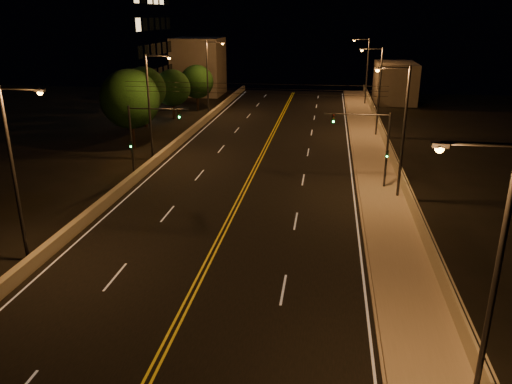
# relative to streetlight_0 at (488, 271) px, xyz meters

# --- Properties ---
(road) EXTENTS (18.00, 120.00, 0.02)m
(road) POSITION_rel_streetlight_0_xyz_m (-11.54, 16.91, -5.63)
(road) COLOR black
(road) RESTS_ON ground
(sidewalk) EXTENTS (3.60, 120.00, 0.30)m
(sidewalk) POSITION_rel_streetlight_0_xyz_m (-0.74, 16.91, -5.49)
(sidewalk) COLOR #9F9285
(sidewalk) RESTS_ON ground
(curb) EXTENTS (0.14, 120.00, 0.15)m
(curb) POSITION_rel_streetlight_0_xyz_m (-2.61, 16.91, -5.57)
(curb) COLOR #9F9285
(curb) RESTS_ON ground
(parapet_wall) EXTENTS (0.30, 120.00, 1.00)m
(parapet_wall) POSITION_rel_streetlight_0_xyz_m (0.91, 16.91, -4.84)
(parapet_wall) COLOR #A59F89
(parapet_wall) RESTS_ON sidewalk
(jersey_barrier) EXTENTS (0.45, 120.00, 0.81)m
(jersey_barrier) POSITION_rel_streetlight_0_xyz_m (-20.85, 16.91, -5.23)
(jersey_barrier) COLOR #A59F89
(jersey_barrier) RESTS_ON ground
(distant_building_right) EXTENTS (6.00, 10.00, 6.10)m
(distant_building_right) POSITION_rel_streetlight_0_xyz_m (4.96, 67.42, -2.59)
(distant_building_right) COLOR gray
(distant_building_right) RESTS_ON ground
(distant_building_left) EXTENTS (8.00, 8.00, 9.46)m
(distant_building_left) POSITION_rel_streetlight_0_xyz_m (-27.54, 70.41, -0.91)
(distant_building_left) COLOR gray
(distant_building_left) RESTS_ON ground
(parapet_rail) EXTENTS (0.06, 120.00, 0.06)m
(parapet_rail) POSITION_rel_streetlight_0_xyz_m (0.91, 16.91, -4.31)
(parapet_rail) COLOR black
(parapet_rail) RESTS_ON parapet_wall
(lane_markings) EXTENTS (17.32, 116.00, 0.00)m
(lane_markings) POSITION_rel_streetlight_0_xyz_m (-11.54, 16.84, -5.62)
(lane_markings) COLOR silver
(lane_markings) RESTS_ON road
(streetlight_0) EXTENTS (2.55, 0.28, 9.84)m
(streetlight_0) POSITION_rel_streetlight_0_xyz_m (0.00, 0.00, 0.00)
(streetlight_0) COLOR #2D2D33
(streetlight_0) RESTS_ON ground
(streetlight_1) EXTENTS (2.55, 0.28, 9.84)m
(streetlight_1) POSITION_rel_streetlight_0_xyz_m (0.00, 21.79, 0.00)
(streetlight_1) COLOR #2D2D33
(streetlight_1) RESTS_ON ground
(streetlight_2) EXTENTS (2.55, 0.28, 9.84)m
(streetlight_2) POSITION_rel_streetlight_0_xyz_m (0.00, 42.22, 0.00)
(streetlight_2) COLOR #2D2D33
(streetlight_2) RESTS_ON ground
(streetlight_3) EXTENTS (2.55, 0.28, 9.84)m
(streetlight_3) POSITION_rel_streetlight_0_xyz_m (0.00, 63.38, 0.00)
(streetlight_3) COLOR #2D2D33
(streetlight_3) RESTS_ON ground
(streetlight_4) EXTENTS (2.55, 0.28, 9.84)m
(streetlight_4) POSITION_rel_streetlight_0_xyz_m (-21.48, 8.54, 0.00)
(streetlight_4) COLOR #2D2D33
(streetlight_4) RESTS_ON ground
(streetlight_5) EXTENTS (2.55, 0.28, 9.84)m
(streetlight_5) POSITION_rel_streetlight_0_xyz_m (-21.48, 29.63, 0.00)
(streetlight_5) COLOR #2D2D33
(streetlight_5) RESTS_ON ground
(streetlight_6) EXTENTS (2.55, 0.28, 9.84)m
(streetlight_6) POSITION_rel_streetlight_0_xyz_m (-21.48, 52.70, 0.00)
(streetlight_6) COLOR #2D2D33
(streetlight_6) RESTS_ON ground
(traffic_signal_right) EXTENTS (5.11, 0.31, 6.19)m
(traffic_signal_right) POSITION_rel_streetlight_0_xyz_m (-1.53, 23.83, -1.74)
(traffic_signal_right) COLOR #2D2D33
(traffic_signal_right) RESTS_ON ground
(traffic_signal_left) EXTENTS (5.11, 0.31, 6.19)m
(traffic_signal_left) POSITION_rel_streetlight_0_xyz_m (-20.35, 23.83, -1.74)
(traffic_signal_left) COLOR #2D2D33
(traffic_signal_left) RESTS_ON ground
(overhead_wires) EXTENTS (22.00, 0.03, 0.83)m
(overhead_wires) POSITION_rel_streetlight_0_xyz_m (-11.54, 26.41, 1.76)
(overhead_wires) COLOR black
(building_tower) EXTENTS (24.00, 15.00, 28.44)m
(building_tower) POSITION_rel_streetlight_0_xyz_m (-41.12, 53.68, 8.01)
(building_tower) COLOR gray
(building_tower) RESTS_ON ground
(tree_0) EXTENTS (6.00, 6.00, 8.13)m
(tree_0) POSITION_rel_streetlight_0_xyz_m (-25.10, 33.41, -0.52)
(tree_0) COLOR black
(tree_0) RESTS_ON ground
(tree_1) EXTENTS (5.39, 5.39, 7.31)m
(tree_1) POSITION_rel_streetlight_0_xyz_m (-27.54, 43.75, -1.03)
(tree_1) COLOR black
(tree_1) RESTS_ON ground
(tree_2) EXTENTS (4.77, 4.77, 6.46)m
(tree_2) POSITION_rel_streetlight_0_xyz_m (-25.67, 49.21, -1.57)
(tree_2) COLOR black
(tree_2) RESTS_ON ground
(tree_3) EXTENTS (4.76, 4.76, 6.45)m
(tree_3) POSITION_rel_streetlight_0_xyz_m (-24.09, 55.85, -1.58)
(tree_3) COLOR black
(tree_3) RESTS_ON ground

